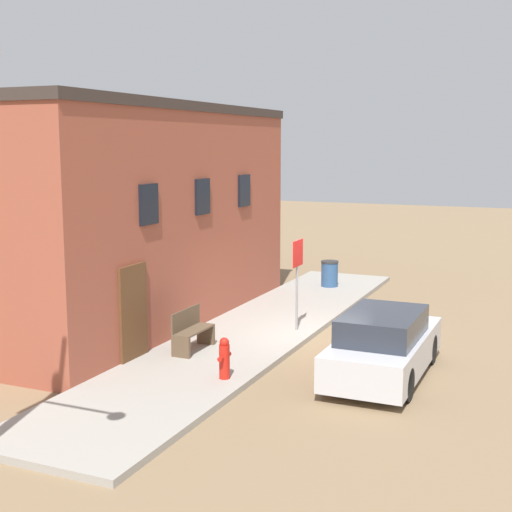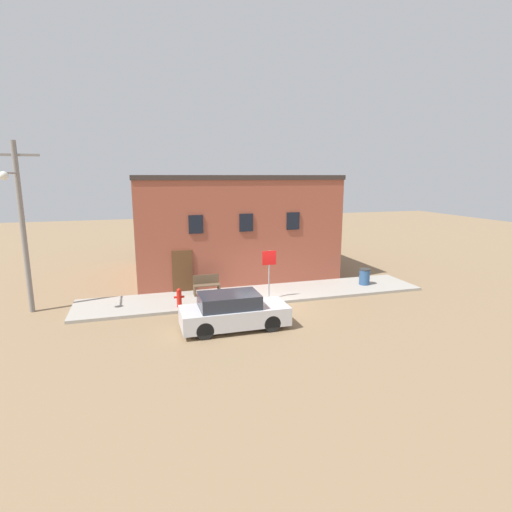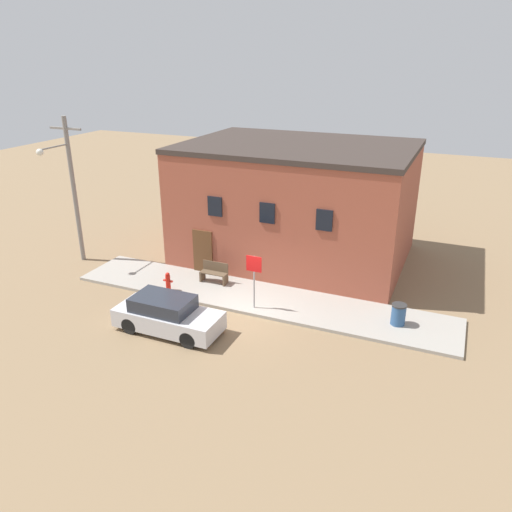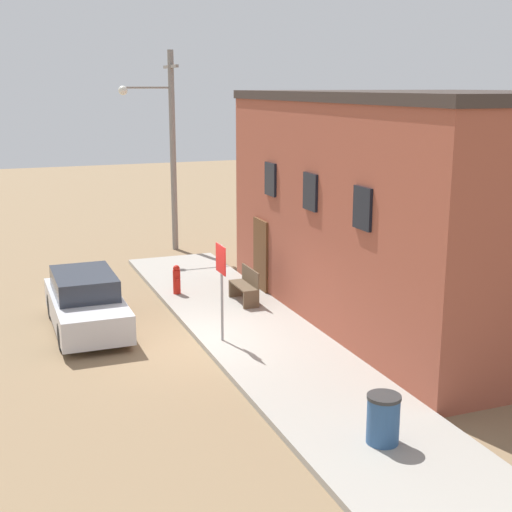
# 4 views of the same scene
# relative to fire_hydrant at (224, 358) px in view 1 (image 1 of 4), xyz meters

# --- Properties ---
(ground_plane) EXTENTS (80.00, 80.00, 0.00)m
(ground_plane) POSITION_rel_fire_hydrant_xyz_m (3.82, -0.50, -0.55)
(ground_plane) COLOR #846B4C
(sidewalk) EXTENTS (16.73, 2.94, 0.13)m
(sidewalk) POSITION_rel_fire_hydrant_xyz_m (3.82, 0.97, -0.49)
(sidewalk) COLOR #9E998E
(sidewalk) RESTS_ON ground
(brick_building) EXTENTS (10.96, 8.02, 5.80)m
(brick_building) POSITION_rel_fire_hydrant_xyz_m (3.69, 6.38, 2.35)
(brick_building) COLOR #9E4C38
(brick_building) RESTS_ON ground
(fire_hydrant) EXTENTS (0.45, 0.21, 0.84)m
(fire_hydrant) POSITION_rel_fire_hydrant_xyz_m (0.00, 0.00, 0.00)
(fire_hydrant) COLOR red
(fire_hydrant) RESTS_ON sidewalk
(stop_sign) EXTENTS (0.66, 0.06, 2.28)m
(stop_sign) POSITION_rel_fire_hydrant_xyz_m (4.12, -0.01, 1.17)
(stop_sign) COLOR gray
(stop_sign) RESTS_ON sidewalk
(bench) EXTENTS (1.26, 0.44, 0.94)m
(bench) POSITION_rel_fire_hydrant_xyz_m (1.47, 1.55, 0.02)
(bench) COLOR brown
(bench) RESTS_ON sidewalk
(trash_bin) EXTENTS (0.57, 0.57, 0.84)m
(trash_bin) POSITION_rel_fire_hydrant_xyz_m (9.74, 0.93, 0.00)
(trash_bin) COLOR #2D517F
(trash_bin) RESTS_ON sidewalk
(parked_car) EXTENTS (4.09, 1.64, 1.40)m
(parked_car) POSITION_rel_fire_hydrant_xyz_m (1.75, -2.79, 0.12)
(parked_car) COLOR black
(parked_car) RESTS_ON ground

